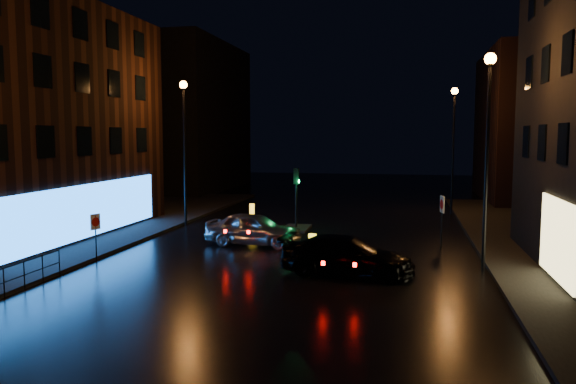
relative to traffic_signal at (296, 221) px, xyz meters
name	(u,v)px	position (x,y,z in m)	size (l,w,h in m)	color
ground	(249,304)	(1.20, -14.00, -0.50)	(120.00, 120.00, 0.00)	black
pavement_left	(25,239)	(-12.80, -6.00, -0.43)	(12.00, 44.00, 0.15)	black
building_far_left	(188,117)	(-14.80, 21.00, 6.50)	(8.00, 16.00, 14.00)	black
building_far_right	(536,126)	(16.20, 18.00, 5.50)	(8.00, 14.00, 12.00)	black
street_lamp_lfar	(184,130)	(-6.60, 0.00, 5.06)	(0.44, 0.44, 8.37)	black
street_lamp_rnear	(488,128)	(9.00, -8.00, 5.06)	(0.44, 0.44, 8.37)	black
street_lamp_rfar	(454,131)	(9.00, 8.00, 5.06)	(0.44, 0.44, 8.37)	black
traffic_signal	(296,221)	(0.00, 0.00, 0.00)	(1.40, 2.40, 3.45)	black
guard_railing	(4,275)	(-6.80, -15.00, 0.24)	(0.05, 6.04, 1.00)	black
silver_hatchback	(254,229)	(-1.14, -4.83, 0.29)	(1.87, 4.64, 1.58)	#B0B4B9
dark_sedan	(347,256)	(3.86, -9.75, 0.23)	(2.06, 5.07, 1.47)	black
bollard_near	(312,253)	(2.11, -7.21, -0.27)	(1.22, 1.45, 1.08)	black
bollard_far	(252,218)	(-3.18, 2.15, -0.26)	(1.12, 1.43, 1.11)	black
road_sign_left	(95,226)	(-6.70, -9.58, 1.00)	(0.20, 0.47, 2.01)	black
road_sign_right	(442,209)	(7.70, -3.26, 1.31)	(0.18, 0.58, 2.41)	black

